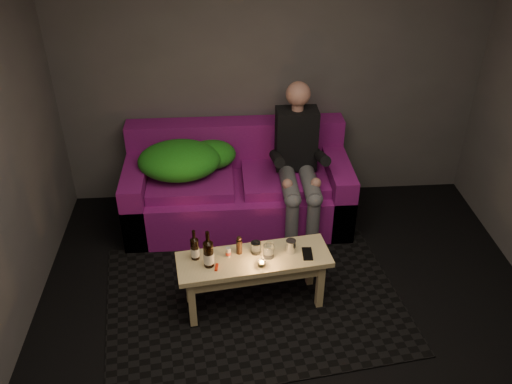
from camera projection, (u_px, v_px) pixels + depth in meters
The scene contains 17 objects.
floor at pixel (298, 363), 3.84m from camera, with size 4.50×4.50×0.00m, color black.
room at pixel (299, 124), 3.34m from camera, with size 4.50×4.50×4.50m.
rug at pixel (254, 298), 4.38m from camera, with size 2.32×1.69×0.01m, color black.
sofa at pixel (238, 189), 5.16m from camera, with size 2.07×0.93×0.89m.
green_blanket at pixel (185, 159), 4.94m from camera, with size 0.91×0.62×0.31m.
person at pixel (298, 159), 4.84m from camera, with size 0.37×0.86×1.38m.
coffee_table at pixel (254, 266), 4.12m from camera, with size 1.20×0.52×0.48m.
beer_bottle_a at pixel (195, 248), 4.02m from camera, with size 0.06×0.06×0.26m.
beer_bottle_b at pixel (208, 253), 3.94m from camera, with size 0.08×0.08×0.31m.
salt_shaker at pixel (228, 252), 4.07m from camera, with size 0.04×0.04×0.08m, color silver.
pepper_mill at pixel (239, 247), 4.09m from camera, with size 0.04×0.04×0.12m, color black.
tumbler_back at pixel (256, 248), 4.10m from camera, with size 0.08×0.08×0.09m, color white.
tealight at pixel (262, 263), 3.99m from camera, with size 0.06×0.06×0.04m.
tumbler_front at pixel (269, 251), 4.06m from camera, with size 0.08×0.08×0.10m, color white.
steel_cup at pixel (291, 246), 4.11m from camera, with size 0.08×0.08×0.11m, color silver.
smartphone at pixel (307, 254), 4.11m from camera, with size 0.07×0.15×0.01m, color black.
red_lighter at pixel (217, 267), 3.97m from camera, with size 0.02×0.08×0.01m, color red.
Camera 1 is at (-0.48, -2.53, 3.11)m, focal length 38.00 mm.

